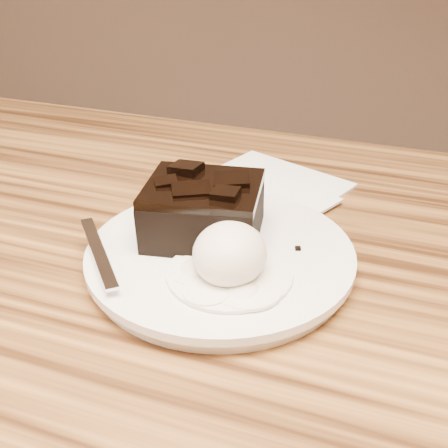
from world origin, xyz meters
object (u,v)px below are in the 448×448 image
(plate, at_px, (220,258))
(brownie, at_px, (204,213))
(spoon, at_px, (176,234))
(ice_cream_scoop, at_px, (230,254))
(napkin, at_px, (264,187))

(plate, xyz_separation_m, brownie, (-0.02, 0.02, 0.03))
(spoon, bearing_deg, brownie, -8.43)
(ice_cream_scoop, bearing_deg, spoon, 149.62)
(brownie, distance_m, spoon, 0.03)
(plate, height_order, napkin, plate)
(spoon, height_order, napkin, spoon)
(ice_cream_scoop, bearing_deg, plate, 120.92)
(ice_cream_scoop, height_order, napkin, ice_cream_scoop)
(brownie, relative_size, ice_cream_scoop, 1.56)
(ice_cream_scoop, height_order, spoon, ice_cream_scoop)
(ice_cream_scoop, relative_size, spoon, 0.36)
(ice_cream_scoop, distance_m, napkin, 0.21)
(ice_cream_scoop, bearing_deg, brownie, 129.74)
(brownie, bearing_deg, ice_cream_scoop, -50.26)
(brownie, xyz_separation_m, ice_cream_scoop, (0.04, -0.05, -0.00))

